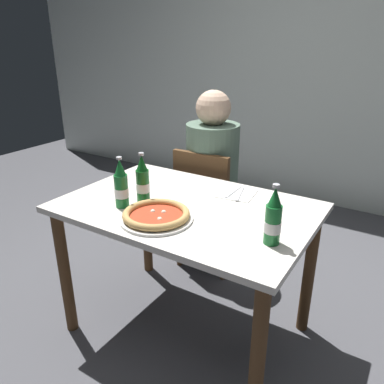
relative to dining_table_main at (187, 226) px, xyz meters
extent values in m
plane|color=#4C4C51|center=(0.00, 0.00, -0.64)|extent=(8.00, 8.00, 0.00)
cube|color=silver|center=(0.00, 2.20, 0.66)|extent=(7.00, 0.10, 2.60)
cube|color=silver|center=(0.00, 0.00, 0.10)|extent=(1.20, 0.80, 0.03)
cylinder|color=brown|center=(-0.54, -0.34, -0.28)|extent=(0.06, 0.06, 0.72)
cylinder|color=brown|center=(0.54, -0.34, -0.28)|extent=(0.06, 0.06, 0.72)
cylinder|color=brown|center=(-0.54, 0.34, -0.28)|extent=(0.06, 0.06, 0.72)
cylinder|color=brown|center=(0.54, 0.34, -0.28)|extent=(0.06, 0.06, 0.72)
cube|color=brown|center=(-0.23, 0.68, -0.21)|extent=(0.41, 0.41, 0.04)
cube|color=brown|center=(-0.22, 0.50, 0.01)|extent=(0.38, 0.05, 0.40)
cylinder|color=brown|center=(-0.06, 0.86, -0.43)|extent=(0.04, 0.04, 0.41)
cylinder|color=brown|center=(-0.40, 0.84, -0.43)|extent=(0.04, 0.04, 0.41)
cylinder|color=brown|center=(-0.05, 0.52, -0.43)|extent=(0.04, 0.04, 0.41)
cylinder|color=brown|center=(-0.39, 0.50, -0.43)|extent=(0.04, 0.04, 0.41)
cube|color=#2D3342|center=(-0.23, 0.66, -0.41)|extent=(0.32, 0.28, 0.45)
cylinder|color=slate|center=(-0.23, 0.66, 0.09)|extent=(0.34, 0.34, 0.55)
sphere|color=beige|center=(-0.23, 0.66, 0.46)|extent=(0.22, 0.22, 0.22)
cylinder|color=white|center=(-0.03, -0.21, 0.12)|extent=(0.33, 0.33, 0.01)
cylinder|color=#BC381E|center=(-0.03, -0.21, 0.13)|extent=(0.23, 0.23, 0.01)
torus|color=tan|center=(-0.03, -0.21, 0.14)|extent=(0.30, 0.30, 0.03)
sphere|color=silver|center=(-0.07, -0.18, 0.13)|extent=(0.02, 0.02, 0.02)
sphere|color=silver|center=(0.01, -0.23, 0.13)|extent=(0.02, 0.02, 0.02)
sphere|color=silver|center=(-0.02, -0.16, 0.13)|extent=(0.02, 0.02, 0.02)
cylinder|color=#196B2D|center=(0.48, -0.13, 0.19)|extent=(0.06, 0.06, 0.16)
cone|color=#196B2D|center=(0.48, -0.13, 0.31)|extent=(0.05, 0.05, 0.07)
cylinder|color=#B7B7BC|center=(0.48, -0.13, 0.36)|extent=(0.03, 0.03, 0.01)
cylinder|color=white|center=(0.48, -0.13, 0.19)|extent=(0.07, 0.07, 0.04)
cylinder|color=#196B2D|center=(-0.25, -0.18, 0.19)|extent=(0.06, 0.06, 0.16)
cone|color=#196B2D|center=(-0.25, -0.18, 0.31)|extent=(0.05, 0.05, 0.07)
cylinder|color=#B7B7BC|center=(-0.25, -0.18, 0.36)|extent=(0.03, 0.03, 0.01)
cylinder|color=white|center=(-0.25, -0.18, 0.19)|extent=(0.07, 0.07, 0.04)
cylinder|color=#14591E|center=(-0.21, -0.07, 0.19)|extent=(0.06, 0.06, 0.16)
cone|color=#14591E|center=(-0.21, -0.07, 0.31)|extent=(0.05, 0.05, 0.07)
cylinder|color=#B7B7BC|center=(-0.21, -0.07, 0.36)|extent=(0.03, 0.03, 0.01)
cylinder|color=white|center=(-0.21, -0.07, 0.19)|extent=(0.07, 0.07, 0.04)
cube|color=white|center=(0.14, 0.25, 0.12)|extent=(0.20, 0.20, 0.00)
cube|color=silver|center=(0.16, 0.25, 0.12)|extent=(0.06, 0.19, 0.00)
cube|color=silver|center=(0.12, 0.25, 0.12)|extent=(0.02, 0.17, 0.00)
camera|label=1|loc=(0.90, -1.39, 0.86)|focal=35.16mm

